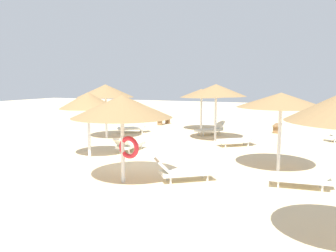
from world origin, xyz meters
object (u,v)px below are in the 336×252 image
Objects in this scene: lounger_2 at (129,144)px; parasol_1 at (216,90)px; lounger_5 at (305,178)px; lounger_6 at (211,129)px; lounger_3 at (183,171)px; bench_0 at (164,120)px; parasol_3 at (122,107)px; bench_1 at (277,127)px; parasol_5 at (281,100)px; lounger_0 at (134,128)px; parasol_0 at (106,91)px; parasol_6 at (202,93)px; lounger_1 at (238,140)px; parasol_2 at (88,101)px.

parasol_1 is at bearing 57.34° from lounger_2.
lounger_5 is 1.02× the size of lounger_6.
bench_0 is (-6.51, 12.79, 0.02)m from lounger_3.
bench_1 is (3.19, 12.96, -2.02)m from parasol_3.
parasol_3 is 13.49m from bench_1.
parasol_5 is 11.05m from lounger_0.
parasol_0 is 1.62× the size of lounger_2.
bench_0 is at bearing 152.72° from parasol_6.
parasol_0 reaches higher than lounger_0.
lounger_1 is (-2.34, 4.06, -2.17)m from parasol_5.
lounger_1 is (1.94, 7.46, -2.04)m from parasol_3.
parasol_0 is 1.12× the size of parasol_6.
parasol_5 is at bearing -83.50° from bench_1.
lounger_1 is 0.96× the size of lounger_5.
parasol_2 is 4.09m from parasol_3.
lounger_0 is at bearing -142.68° from parasol_6.
parasol_3 is 2.02× the size of bench_0.
parasol_2 is at bearing -136.27° from lounger_1.
lounger_0 is at bearing 165.26° from lounger_1.
lounger_1 is 1.00× the size of lounger_3.
lounger_1 is 1.21× the size of bench_0.
lounger_5 is at bearing -26.46° from parasol_0.
parasol_0 is at bearing 153.54° from lounger_5.
parasol_6 is (1.79, 9.32, 0.03)m from parasol_2.
parasol_0 is 2.01× the size of bench_0.
lounger_1 reaches higher than lounger_0.
bench_1 is at bearing 24.81° from lounger_0.
parasol_2 is 5.53m from lounger_3.
parasol_0 is 1.02× the size of parasol_5.
lounger_1 reaches higher than lounger_2.
lounger_5 reaches higher than lounger_0.
parasol_3 reaches higher than lounger_5.
parasol_2 is (-3.71, -5.91, -0.31)m from parasol_1.
lounger_0 is 4.41m from bench_0.
parasol_5 is (7.46, 0.84, 0.14)m from parasol_2.
lounger_0 is (-1.66, 6.69, -2.04)m from parasol_2.
parasol_1 is at bearing -66.70° from lounger_6.
parasol_5 reaches higher than parasol_6.
lounger_5 is at bearing -6.27° from parasol_2.
parasol_2 is 0.98× the size of parasol_6.
lounger_5 is 10.35m from lounger_6.
parasol_2 reaches higher than lounger_2.
bench_1 is (8.04, 3.71, 0.03)m from lounger_0.
parasol_0 is at bearing 127.42° from parasol_3.
lounger_3 is at bearing -52.14° from lounger_0.
lounger_1 is (5.12, 4.90, -2.03)m from parasol_2.
parasol_0 reaches higher than parasol_2.
parasol_3 is 5.46m from parasol_5.
lounger_1 is at bearing 87.66° from lounger_3.
parasol_6 is at bearing -27.28° from bench_0.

